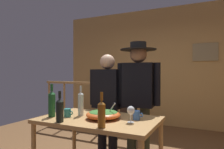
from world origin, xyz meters
TOP-DOWN VIEW (x-y plane):
  - back_wall at (0.00, 2.65)m, footprint 5.43×0.10m
  - framed_picture at (0.89, 2.59)m, footprint 0.52×0.03m
  - stair_railing at (-0.92, 1.31)m, footprint 2.36×0.10m
  - tv_console at (-1.13, 2.30)m, footprint 0.90×0.40m
  - flat_screen_tv at (-1.13, 2.27)m, footprint 0.55×0.12m
  - serving_table at (-0.10, -0.46)m, footprint 1.28×0.80m
  - salad_bowl at (-0.04, -0.47)m, footprint 0.38×0.38m
  - wine_glass at (0.29, -0.50)m, footprint 0.08×0.08m
  - wine_bottle_green at (-0.61, -0.64)m, footprint 0.08×0.08m
  - wine_bottle_clear at (-0.36, -0.44)m, footprint 0.06×0.06m
  - wine_bottle_amber at (0.11, -0.79)m, footprint 0.07×0.07m
  - wine_bottle_dark at (-0.37, -0.79)m, footprint 0.08×0.08m
  - mug_blue at (0.30, -0.36)m, footprint 0.11×0.08m
  - mug_teal at (-0.45, -0.56)m, footprint 0.11×0.08m
  - person_standing_left at (-0.33, 0.19)m, footprint 0.59×0.25m
  - person_standing_right at (0.13, 0.19)m, footprint 0.58×0.48m

SIDE VIEW (x-z plane):
  - tv_console at x=-1.13m, z-range 0.00..0.54m
  - stair_railing at x=-0.92m, z-range 0.11..1.24m
  - serving_table at x=-0.10m, z-range 0.31..1.10m
  - flat_screen_tv at x=-1.13m, z-range 0.58..1.01m
  - mug_teal at x=-0.45m, z-range 0.79..0.88m
  - mug_blue at x=0.30m, z-range 0.79..0.88m
  - salad_bowl at x=-0.04m, z-range 0.74..0.93m
  - wine_glass at x=0.29m, z-range 0.82..0.98m
  - person_standing_left at x=-0.33m, z-range 0.14..1.68m
  - wine_bottle_dark at x=-0.37m, z-range 0.75..1.07m
  - wine_bottle_amber at x=0.11m, z-range 0.75..1.08m
  - wine_bottle_clear at x=-0.36m, z-range 0.76..1.10m
  - wine_bottle_green at x=-0.61m, z-range 0.75..1.12m
  - person_standing_right at x=0.13m, z-range 0.17..1.86m
  - back_wall at x=0.00m, z-range 0.00..2.86m
  - framed_picture at x=0.89m, z-range 1.54..1.94m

